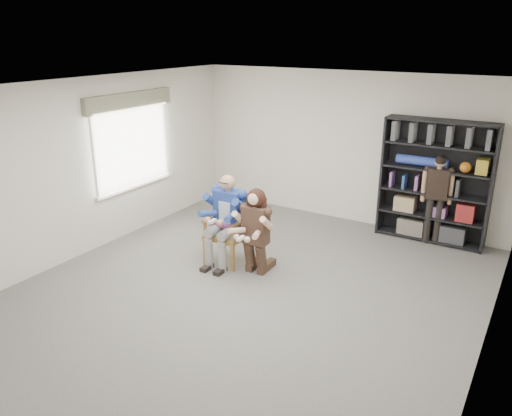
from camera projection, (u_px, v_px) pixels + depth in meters
The scene contains 8 objects.
room_shell at pixel (245, 198), 6.47m from camera, with size 6.00×7.00×2.80m, color white, non-canonical shape.
floor at pixel (246, 294), 6.94m from camera, with size 6.00×7.00×0.01m, color #5E5C58.
window_left at pixel (133, 142), 8.64m from camera, with size 0.16×2.00×1.75m, color white, non-canonical shape.
armchair at pixel (227, 229), 7.73m from camera, with size 0.64×0.62×1.10m, color olive, non-canonical shape.
seated_man at pixel (227, 219), 7.67m from camera, with size 0.62×0.86×1.43m, color navy, non-canonical shape.
kneeling_woman at pixel (255, 233), 7.31m from camera, with size 0.55×0.88×1.31m, color #3A221A, non-canonical shape.
bookshelf at pixel (435, 182), 8.39m from camera, with size 1.80×0.38×2.10m, color black, non-canonical shape.
standing_man at pixel (436, 200), 8.35m from camera, with size 0.48×0.27×1.55m, color black, non-canonical shape.
Camera 1 is at (3.31, -5.17, 3.45)m, focal length 35.00 mm.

